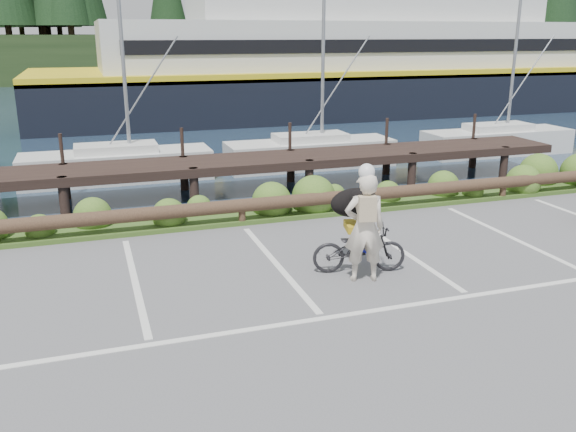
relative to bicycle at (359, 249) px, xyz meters
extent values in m
plane|color=#555558|center=(-1.31, -1.18, -0.44)|extent=(72.00, 72.00, 0.00)
plane|color=#172739|center=(-1.31, 46.82, -1.64)|extent=(160.00, 160.00, 0.00)
cube|color=#3D5B21|center=(-1.31, 4.12, -0.39)|extent=(34.00, 1.60, 0.10)
imported|color=black|center=(0.00, 0.00, 0.00)|extent=(1.77, 0.97, 0.88)
imported|color=beige|center=(-0.09, -0.38, 0.52)|extent=(0.79, 0.61, 1.93)
ellipsoid|color=black|center=(0.13, 0.52, 0.72)|extent=(0.67, 1.03, 0.55)
camera|label=1|loc=(-4.49, -9.40, 3.72)|focal=38.00mm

